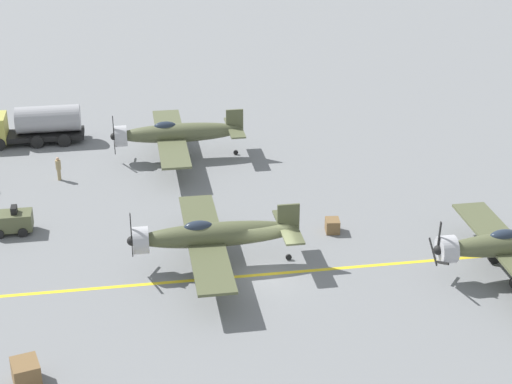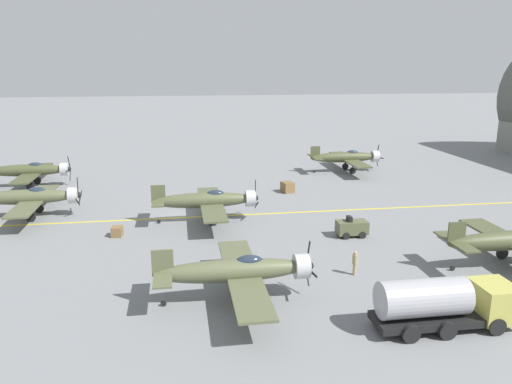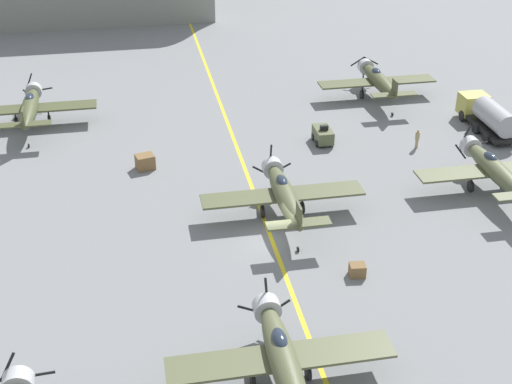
% 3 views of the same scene
% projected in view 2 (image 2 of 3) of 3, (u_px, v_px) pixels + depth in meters
% --- Properties ---
extents(ground_plane, '(400.00, 400.00, 0.00)m').
position_uv_depth(ground_plane, '(173.00, 218.00, 47.94)').
color(ground_plane, slate).
extents(taxiway_stripe, '(0.30, 160.00, 0.01)m').
position_uv_depth(taxiway_stripe, '(173.00, 218.00, 47.94)').
color(taxiway_stripe, yellow).
rests_on(taxiway_stripe, ground).
extents(airplane_mid_right, '(12.00, 9.98, 3.71)m').
position_uv_depth(airplane_mid_right, '(238.00, 271.00, 30.60)').
color(airplane_mid_right, '#575C3D').
rests_on(airplane_mid_right, ground).
extents(airplane_near_center, '(12.00, 9.98, 3.80)m').
position_uv_depth(airplane_near_center, '(29.00, 197.00, 47.68)').
color(airplane_near_center, '#54593A').
rests_on(airplane_near_center, ground).
extents(airplane_far_left, '(12.00, 9.98, 3.68)m').
position_uv_depth(airplane_far_left, '(347.00, 157.00, 68.30)').
color(airplane_far_left, '#484D2F').
rests_on(airplane_far_left, ground).
extents(airplane_mid_center, '(12.00, 9.98, 3.80)m').
position_uv_depth(airplane_mid_center, '(208.00, 200.00, 46.54)').
color(airplane_mid_center, '#515637').
rests_on(airplane_mid_center, ground).
extents(airplane_near_left, '(12.00, 9.98, 3.65)m').
position_uv_depth(airplane_near_left, '(29.00, 171.00, 59.75)').
color(airplane_near_left, '#464B2C').
rests_on(airplane_near_left, ground).
extents(fuel_tanker, '(2.67, 8.00, 2.98)m').
position_uv_depth(fuel_tanker, '(445.00, 303.00, 27.56)').
color(fuel_tanker, black).
rests_on(fuel_tanker, ground).
extents(tow_tractor, '(1.57, 2.60, 1.79)m').
position_uv_depth(tow_tractor, '(352.00, 227.00, 42.66)').
color(tow_tractor, '#515638').
rests_on(tow_tractor, ground).
extents(ground_crew_walking, '(0.38, 0.38, 1.75)m').
position_uv_depth(ground_crew_walking, '(355.00, 262.00, 34.73)').
color(ground_crew_walking, tan).
rests_on(ground_crew_walking, ground).
extents(supply_crate_by_tanker, '(1.11, 0.96, 0.85)m').
position_uv_depth(supply_crate_by_tanker, '(117.00, 231.00, 42.75)').
color(supply_crate_by_tanker, brown).
rests_on(supply_crate_by_tanker, ground).
extents(supply_crate_mid_lane, '(1.71, 1.53, 1.22)m').
position_uv_depth(supply_crate_mid_lane, '(288.00, 187.00, 57.55)').
color(supply_crate_mid_lane, brown).
rests_on(supply_crate_mid_lane, ground).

